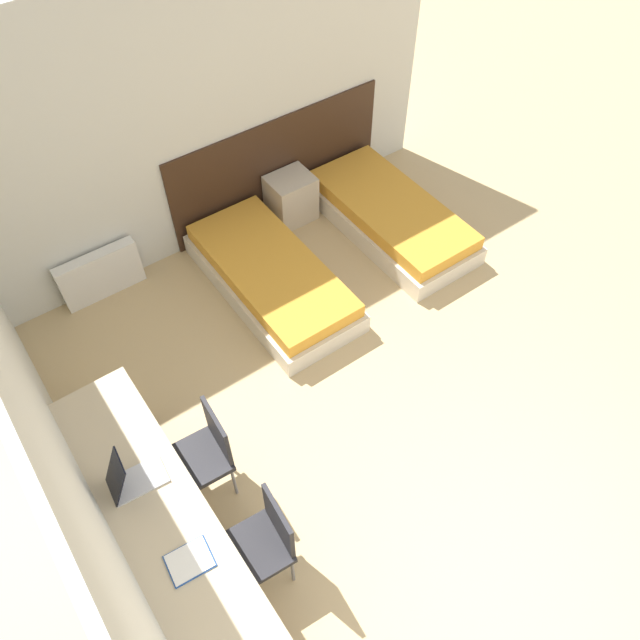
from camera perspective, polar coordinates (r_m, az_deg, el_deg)
ground_plane at (r=4.94m, az=17.53°, el=-22.01°), size 20.00×20.00×0.00m
wall_back at (r=5.91m, az=-11.69°, el=17.22°), size 5.23×0.05×2.70m
wall_left at (r=4.03m, az=-23.94°, el=-8.66°), size 0.05×5.32×2.70m
headboard_panel at (r=6.66m, az=-3.87°, el=13.92°), size 2.47×0.03×1.08m
bed_near_window at (r=5.99m, az=-4.43°, el=3.92°), size 0.89×1.91×0.36m
bed_near_door at (r=6.63m, az=6.49°, el=9.37°), size 0.89×1.91×0.36m
nightstand at (r=6.68m, az=-2.67°, el=11.08°), size 0.46×0.39×0.52m
radiator at (r=6.25m, az=-19.42°, el=3.94°), size 0.78×0.12×0.50m
desk at (r=4.33m, az=-13.87°, el=-17.98°), size 0.57×2.42×0.76m
chair_near_laptop at (r=4.63m, az=-10.49°, el=-11.75°), size 0.44×0.44×0.90m
chair_near_notebook at (r=4.32m, az=-5.21°, el=-19.47°), size 0.44×0.44×0.90m
laptop at (r=4.27m, az=-16.94°, el=-13.75°), size 0.38×0.25×0.35m
open_notebook at (r=4.06m, az=-11.83°, el=-20.76°), size 0.29×0.24×0.02m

